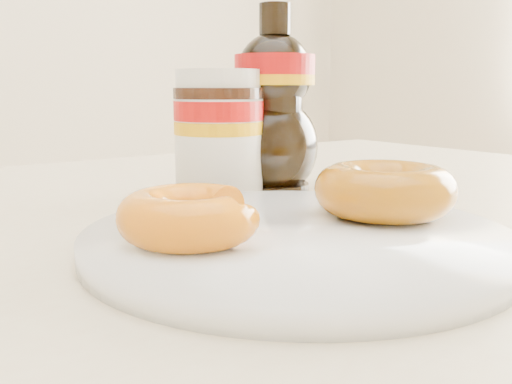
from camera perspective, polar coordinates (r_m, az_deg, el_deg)
dining_table at (r=0.54m, az=-7.38°, el=-11.17°), size 1.40×0.90×0.75m
plate at (r=0.41m, az=4.11°, el=-4.66°), size 0.31×0.31×0.02m
donut_bitten at (r=0.38m, az=-6.66°, el=-2.37°), size 0.11×0.11×0.03m
donut_whole at (r=0.47m, az=12.75°, el=0.22°), size 0.12×0.12×0.04m
nutella_jar at (r=0.61m, az=-3.74°, el=6.35°), size 0.09×0.09×0.13m
syrup_bottle at (r=0.64m, az=1.86°, el=9.21°), size 0.12×0.10×0.20m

